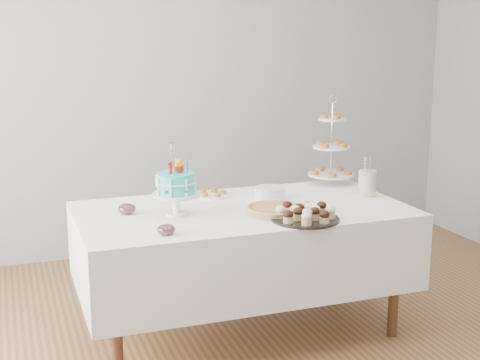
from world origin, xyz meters
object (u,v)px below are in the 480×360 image
object	(u,v)px
table	(243,245)
utensil_pitcher	(367,182)
plate_stack	(270,193)
pie	(274,209)
jam_bowl_a	(166,230)
jam_bowl_b	(127,209)
birthday_cake	(176,196)
pastry_plate	(213,194)
tiered_stand	(332,147)
cupcake_tray	(305,213)

from	to	relation	value
table	utensil_pitcher	bearing A→B (deg)	1.33
table	plate_stack	world-z (taller)	plate_stack
pie	jam_bowl_a	bearing A→B (deg)	-165.33
jam_bowl_a	jam_bowl_b	world-z (taller)	jam_bowl_b
birthday_cake	plate_stack	xyz separation A→B (m)	(0.64, 0.17, -0.08)
table	pastry_plate	distance (m)	0.43
birthday_cake	table	bearing A→B (deg)	-13.88
table	jam_bowl_b	world-z (taller)	jam_bowl_b
pie	tiered_stand	distance (m)	0.91
table	jam_bowl_a	bearing A→B (deg)	-146.54
jam_bowl_b	plate_stack	bearing A→B (deg)	2.99
birthday_cake	tiered_stand	bearing A→B (deg)	3.26
pie	birthday_cake	bearing A→B (deg)	162.05
pie	pastry_plate	world-z (taller)	pie
table	utensil_pitcher	distance (m)	0.90
plate_stack	pastry_plate	distance (m)	0.37
jam_bowl_a	table	bearing A→B (deg)	33.46
birthday_cake	utensil_pitcher	world-z (taller)	birthday_cake
birthday_cake	plate_stack	size ratio (longest dim) A/B	2.18
birthday_cake	plate_stack	world-z (taller)	birthday_cake
tiered_stand	plate_stack	size ratio (longest dim) A/B	3.17
plate_stack	jam_bowl_a	xyz separation A→B (m)	(-0.78, -0.51, -0.01)
pastry_plate	jam_bowl_a	size ratio (longest dim) A/B	2.52
cupcake_tray	tiered_stand	world-z (taller)	tiered_stand
cupcake_tray	plate_stack	xyz separation A→B (m)	(0.00, 0.51, -0.00)
pastry_plate	jam_bowl_a	distance (m)	0.84
table	pie	distance (m)	0.34
tiered_stand	pastry_plate	distance (m)	0.89
utensil_pitcher	pastry_plate	bearing A→B (deg)	138.04
pastry_plate	utensil_pitcher	world-z (taller)	utensil_pitcher
cupcake_tray	jam_bowl_b	world-z (taller)	cupcake_tray
cupcake_tray	pastry_plate	world-z (taller)	cupcake_tray
table	tiered_stand	world-z (taller)	tiered_stand
jam_bowl_b	utensil_pitcher	world-z (taller)	utensil_pitcher
jam_bowl_b	utensil_pitcher	bearing A→B (deg)	-3.29
plate_stack	jam_bowl_a	size ratio (longest dim) A/B	2.03
table	plate_stack	xyz separation A→B (m)	(0.24, 0.15, 0.26)
utensil_pitcher	plate_stack	bearing A→B (deg)	144.85
cupcake_tray	pastry_plate	distance (m)	0.77
table	jam_bowl_b	size ratio (longest dim) A/B	18.79
table	cupcake_tray	world-z (taller)	cupcake_tray
pastry_plate	jam_bowl_a	world-z (taller)	jam_bowl_a
utensil_pitcher	jam_bowl_b	bearing A→B (deg)	153.99
table	pie	xyz separation A→B (m)	(0.12, -0.19, 0.26)
plate_stack	pastry_plate	xyz separation A→B (m)	(-0.31, 0.19, -0.02)
pastry_plate	jam_bowl_b	size ratio (longest dim) A/B	2.30
plate_stack	pie	bearing A→B (deg)	-108.33
table	tiered_stand	size ratio (longest dim) A/B	3.19
birthday_cake	pastry_plate	distance (m)	0.49
birthday_cake	pastry_plate	bearing A→B (deg)	31.61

